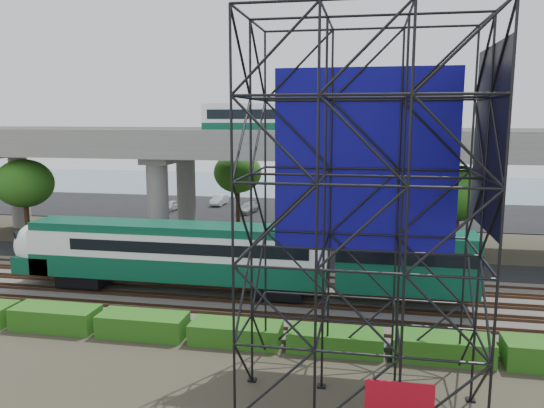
# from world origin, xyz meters

# --- Properties ---
(ground) EXTENTS (140.00, 140.00, 0.00)m
(ground) POSITION_xyz_m (0.00, 0.00, 0.00)
(ground) COLOR #474233
(ground) RESTS_ON ground
(ballast_bed) EXTENTS (90.00, 12.00, 0.20)m
(ballast_bed) POSITION_xyz_m (0.00, 2.00, 0.10)
(ballast_bed) COLOR slate
(ballast_bed) RESTS_ON ground
(service_road) EXTENTS (90.00, 5.00, 0.08)m
(service_road) POSITION_xyz_m (0.00, 10.50, 0.04)
(service_road) COLOR black
(service_road) RESTS_ON ground
(parking_lot) EXTENTS (90.00, 18.00, 0.08)m
(parking_lot) POSITION_xyz_m (0.00, 34.00, 0.04)
(parking_lot) COLOR black
(parking_lot) RESTS_ON ground
(harbor_water) EXTENTS (140.00, 40.00, 0.03)m
(harbor_water) POSITION_xyz_m (0.00, 56.00, 0.01)
(harbor_water) COLOR slate
(harbor_water) RESTS_ON ground
(rail_tracks) EXTENTS (90.00, 9.52, 0.16)m
(rail_tracks) POSITION_xyz_m (0.00, 2.00, 0.28)
(rail_tracks) COLOR #472D1E
(rail_tracks) RESTS_ON ballast_bed
(commuter_train) EXTENTS (29.30, 3.06, 4.30)m
(commuter_train) POSITION_xyz_m (-2.25, 2.00, 2.88)
(commuter_train) COLOR black
(commuter_train) RESTS_ON rail_tracks
(overpass) EXTENTS (80.00, 12.00, 12.40)m
(overpass) POSITION_xyz_m (-0.06, 16.00, 8.21)
(overpass) COLOR #9E9B93
(overpass) RESTS_ON ground
(scaffold_tower) EXTENTS (9.36, 6.36, 15.00)m
(scaffold_tower) POSITION_xyz_m (7.18, -7.98, 7.47)
(scaffold_tower) COLOR black
(scaffold_tower) RESTS_ON ground
(hedge_strip) EXTENTS (34.60, 1.80, 1.20)m
(hedge_strip) POSITION_xyz_m (1.01, -4.30, 0.56)
(hedge_strip) COLOR #225613
(hedge_strip) RESTS_ON ground
(trees) EXTENTS (40.94, 16.94, 7.69)m
(trees) POSITION_xyz_m (-4.67, 16.17, 5.57)
(trees) COLOR #382314
(trees) RESTS_ON ground
(suv) EXTENTS (5.31, 3.84, 1.34)m
(suv) POSITION_xyz_m (-13.83, 11.21, 0.75)
(suv) COLOR black
(suv) RESTS_ON service_road
(parked_cars) EXTENTS (34.08, 9.63, 1.31)m
(parked_cars) POSITION_xyz_m (0.89, 33.65, 0.68)
(parked_cars) COLOR silver
(parked_cars) RESTS_ON parking_lot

